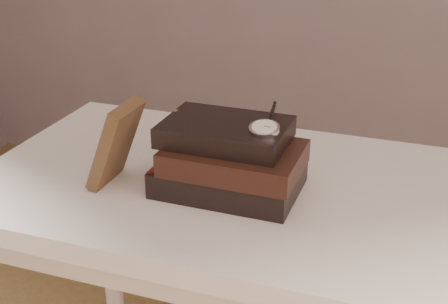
% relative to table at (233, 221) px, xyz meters
% --- Properties ---
extents(table, '(1.00, 0.60, 0.75)m').
position_rel_table_xyz_m(table, '(0.00, 0.00, 0.00)').
color(table, white).
rests_on(table, ground).
extents(book_stack, '(0.27, 0.18, 0.13)m').
position_rel_table_xyz_m(book_stack, '(0.01, -0.04, 0.15)').
color(book_stack, black).
rests_on(book_stack, table).
extents(journal, '(0.09, 0.10, 0.16)m').
position_rel_table_xyz_m(journal, '(-0.20, -0.09, 0.17)').
color(journal, '#3D2817').
rests_on(journal, table).
extents(pocket_watch, '(0.05, 0.16, 0.02)m').
position_rel_table_xyz_m(pocket_watch, '(0.07, -0.05, 0.23)').
color(pocket_watch, silver).
rests_on(pocket_watch, book_stack).
extents(eyeglasses, '(0.11, 0.13, 0.05)m').
position_rel_table_xyz_m(eyeglasses, '(-0.09, 0.05, 0.17)').
color(eyeglasses, silver).
rests_on(eyeglasses, book_stack).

